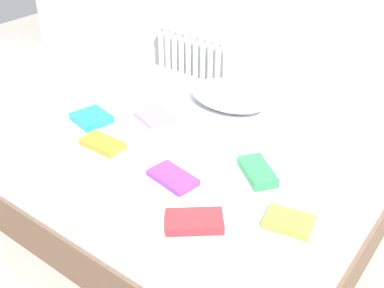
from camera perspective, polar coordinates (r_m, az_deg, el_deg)
ground_plane at (r=2.82m, az=-0.62°, el=-8.69°), size 8.00×8.00×0.00m
bed at (r=2.66m, az=-0.65°, el=-4.69°), size 2.00×1.50×0.50m
radiator at (r=3.90m, az=-0.03°, el=9.86°), size 0.70×0.04×0.54m
pillow at (r=2.89m, az=4.53°, el=5.93°), size 0.51×0.35×0.14m
textbook_pink at (r=2.77m, az=-4.58°, el=3.36°), size 0.25×0.23×0.02m
textbook_orange at (r=2.54m, az=-10.85°, el=0.03°), size 0.24×0.13×0.03m
textbook_lime at (r=2.05m, az=11.80°, el=-9.28°), size 0.23×0.18×0.03m
textbook_purple at (r=2.25m, az=-2.34°, el=-4.12°), size 0.26×0.18×0.03m
textbook_green at (r=2.30m, az=8.00°, el=-3.35°), size 0.27×0.25×0.05m
textbook_teal at (r=2.79m, az=-12.16°, el=3.13°), size 0.24×0.23×0.04m
textbook_red at (r=2.00m, az=0.29°, el=-9.43°), size 0.27×0.26×0.04m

